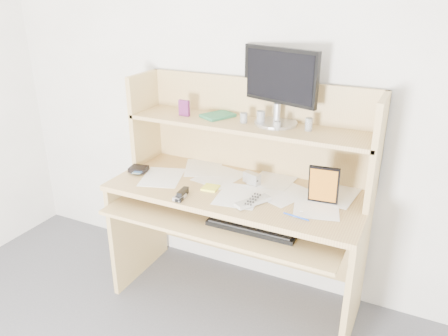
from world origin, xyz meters
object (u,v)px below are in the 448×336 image
at_px(tv_remote, 253,202).
at_px(monitor, 279,84).
at_px(game_case, 324,185).
at_px(keyboard, 253,225).
at_px(desk, 242,192).

bearing_deg(tv_remote, monitor, 121.49).
bearing_deg(game_case, keyboard, -151.64).
relative_size(keyboard, tv_remote, 2.30).
bearing_deg(monitor, desk, -117.14).
bearing_deg(tv_remote, game_case, 54.54).
distance_m(keyboard, game_case, 0.40).
xyz_separation_m(tv_remote, game_case, (0.32, 0.15, 0.10)).
bearing_deg(monitor, game_case, -14.75).
xyz_separation_m(keyboard, tv_remote, (-0.03, 0.05, 0.10)).
relative_size(tv_remote, game_case, 0.95).
relative_size(tv_remote, monitor, 0.44).
relative_size(desk, keyboard, 3.04).
height_order(keyboard, tv_remote, tv_remote).
distance_m(desk, keyboard, 0.33).
relative_size(desk, game_case, 6.64).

